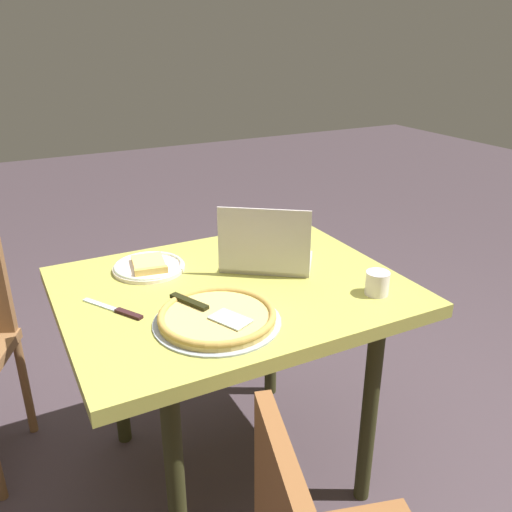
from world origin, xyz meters
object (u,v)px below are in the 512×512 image
Objects in this scene: dining_table at (232,307)px; drink_cup at (377,283)px; pizza_plate at (149,266)px; pizza_tray at (217,317)px; table_knife at (118,310)px; laptop at (266,254)px.

drink_cup is at bearing 144.60° from dining_table.
pizza_tray is (-0.07, 0.45, 0.00)m from pizza_plate.
drink_cup is (-0.76, 0.26, 0.03)m from table_knife.
table_knife reaches higher than dining_table.
laptop is at bearing 154.87° from pizza_plate.
laptop is 1.02× the size of pizza_tray.
table_knife is at bearing 1.23° from dining_table.
drink_cup reaches higher than dining_table.
dining_table is at bearing -124.90° from pizza_tray.
table_knife is (0.24, -0.20, -0.01)m from pizza_tray.
laptop reaches higher than pizza_plate.
pizza_plate is (0.21, -0.24, 0.10)m from dining_table.
pizza_plate is at bearing -81.64° from pizza_tray.
table_knife is at bearing 55.33° from pizza_plate.
pizza_tray reaches higher than dining_table.
dining_table is 0.39m from table_knife.
table_knife is at bearing -19.06° from drink_cup.
table_knife is (0.55, 0.07, -0.05)m from laptop.
pizza_plate reaches higher than table_knife.
pizza_plate is (0.37, -0.18, -0.04)m from laptop.
dining_table is at bearing -178.77° from table_knife.
pizza_tray is at bearing 140.46° from table_knife.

